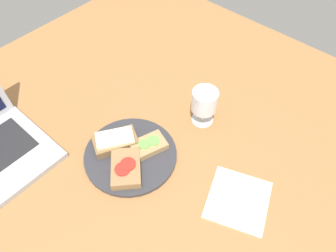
{
  "coord_description": "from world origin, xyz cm",
  "views": [
    {
      "loc": [
        -36.32,
        -38.48,
        76.63
      ],
      "look_at": [
        5.23,
        -1.73,
        8.0
      ],
      "focal_mm": 35.0,
      "sensor_mm": 36.0,
      "label": 1
    }
  ],
  "objects_px": {
    "sandwich_with_cheese": "(115,141)",
    "plate": "(131,155)",
    "sandwich_with_tomato": "(126,168)",
    "napkin": "(238,200)",
    "sandwich_with_cucumber": "(149,145)",
    "wine_glass": "(204,102)"
  },
  "relations": [
    {
      "from": "sandwich_with_cheese",
      "to": "sandwich_with_cucumber",
      "type": "distance_m",
      "value": 0.09
    },
    {
      "from": "sandwich_with_cucumber",
      "to": "napkin",
      "type": "xyz_separation_m",
      "value": [
        0.04,
        -0.27,
        -0.02
      ]
    },
    {
      "from": "sandwich_with_tomato",
      "to": "napkin",
      "type": "bearing_deg",
      "value": -64.02
    },
    {
      "from": "sandwich_with_tomato",
      "to": "sandwich_with_cucumber",
      "type": "distance_m",
      "value": 0.09
    },
    {
      "from": "sandwich_with_cheese",
      "to": "napkin",
      "type": "relative_size",
      "value": 0.89
    },
    {
      "from": "sandwich_with_cucumber",
      "to": "napkin",
      "type": "relative_size",
      "value": 0.72
    },
    {
      "from": "wine_glass",
      "to": "napkin",
      "type": "bearing_deg",
      "value": -123.05
    },
    {
      "from": "sandwich_with_cheese",
      "to": "sandwich_with_tomato",
      "type": "relative_size",
      "value": 1.02
    },
    {
      "from": "sandwich_with_cheese",
      "to": "sandwich_with_cucumber",
      "type": "relative_size",
      "value": 1.24
    },
    {
      "from": "sandwich_with_cheese",
      "to": "wine_glass",
      "type": "xyz_separation_m",
      "value": [
        0.23,
        -0.12,
        0.05
      ]
    },
    {
      "from": "sandwich_with_cucumber",
      "to": "wine_glass",
      "type": "distance_m",
      "value": 0.19
    },
    {
      "from": "wine_glass",
      "to": "napkin",
      "type": "xyz_separation_m",
      "value": [
        -0.14,
        -0.22,
        -0.07
      ]
    },
    {
      "from": "sandwich_with_cucumber",
      "to": "wine_glass",
      "type": "bearing_deg",
      "value": -13.68
    },
    {
      "from": "sandwich_with_cucumber",
      "to": "napkin",
      "type": "height_order",
      "value": "sandwich_with_cucumber"
    },
    {
      "from": "sandwich_with_cheese",
      "to": "plate",
      "type": "bearing_deg",
      "value": -85.65
    },
    {
      "from": "sandwich_with_cucumber",
      "to": "wine_glass",
      "type": "xyz_separation_m",
      "value": [
        0.18,
        -0.04,
        0.05
      ]
    },
    {
      "from": "sandwich_with_tomato",
      "to": "wine_glass",
      "type": "bearing_deg",
      "value": -7.73
    },
    {
      "from": "napkin",
      "to": "sandwich_with_tomato",
      "type": "bearing_deg",
      "value": 115.98
    },
    {
      "from": "napkin",
      "to": "sandwich_with_cheese",
      "type": "bearing_deg",
      "value": 104.34
    },
    {
      "from": "sandwich_with_tomato",
      "to": "napkin",
      "type": "height_order",
      "value": "sandwich_with_tomato"
    },
    {
      "from": "wine_glass",
      "to": "napkin",
      "type": "relative_size",
      "value": 0.76
    },
    {
      "from": "plate",
      "to": "napkin",
      "type": "relative_size",
      "value": 1.66
    }
  ]
}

